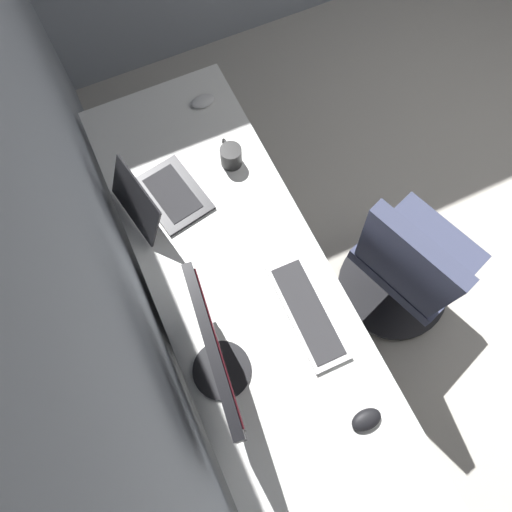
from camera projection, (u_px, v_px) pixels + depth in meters
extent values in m
cube|color=#8C939E|center=(118.00, 352.00, 1.07)|extent=(4.71, 0.10, 2.60)
cube|color=white|center=(244.00, 285.00, 1.74)|extent=(1.99, 0.64, 0.03)
cylinder|color=silver|center=(410.00, 498.00, 1.81)|extent=(0.05, 0.05, 0.70)
cylinder|color=silver|center=(216.00, 131.00, 2.44)|extent=(0.05, 0.05, 0.70)
cylinder|color=silver|center=(120.00, 168.00, 2.36)|extent=(0.05, 0.05, 0.70)
cube|color=white|center=(230.00, 294.00, 2.11)|extent=(0.40, 0.50, 0.69)
cube|color=silver|center=(281.00, 271.00, 2.15)|extent=(0.37, 0.01, 0.61)
cylinder|color=black|center=(222.00, 370.00, 1.61)|extent=(0.20, 0.20, 0.01)
cylinder|color=black|center=(221.00, 368.00, 1.56)|extent=(0.04, 0.04, 0.10)
cube|color=black|center=(216.00, 357.00, 1.36)|extent=(0.48, 0.09, 0.32)
cube|color=#330F14|center=(221.00, 353.00, 1.37)|extent=(0.44, 0.06, 0.28)
cube|color=black|center=(173.00, 194.00, 1.86)|extent=(0.33, 0.26, 0.01)
cube|color=#262628|center=(172.00, 193.00, 1.85)|extent=(0.26, 0.18, 0.00)
cube|color=black|center=(135.00, 201.00, 1.74)|extent=(0.31, 0.14, 0.19)
cube|color=#19234C|center=(135.00, 201.00, 1.74)|extent=(0.28, 0.12, 0.16)
cube|color=silver|center=(307.00, 312.00, 1.68)|extent=(0.42, 0.15, 0.02)
cube|color=#2D2D30|center=(308.00, 311.00, 1.67)|extent=(0.38, 0.12, 0.00)
ellipsoid|color=silver|center=(203.00, 101.00, 2.02)|extent=(0.06, 0.10, 0.03)
ellipsoid|color=black|center=(366.00, 420.00, 1.54)|extent=(0.06, 0.10, 0.03)
cylinder|color=black|center=(231.00, 156.00, 1.88)|extent=(0.09, 0.09, 0.09)
torus|color=black|center=(225.00, 145.00, 1.90)|extent=(0.06, 0.01, 0.06)
cube|color=#383D56|center=(418.00, 256.00, 2.06)|extent=(0.55, 0.54, 0.07)
cube|color=#383D56|center=(407.00, 264.00, 1.74)|extent=(0.42, 0.25, 0.50)
cylinder|color=black|center=(404.00, 273.00, 2.26)|extent=(0.05, 0.05, 0.37)
cylinder|color=black|center=(392.00, 286.00, 2.45)|extent=(0.56, 0.56, 0.03)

